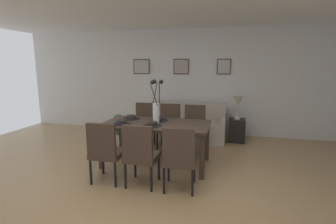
# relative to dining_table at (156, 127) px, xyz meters

# --- Properties ---
(ground_plane) EXTENTS (9.00, 9.00, 0.00)m
(ground_plane) POSITION_rel_dining_table_xyz_m (0.19, -0.97, -0.66)
(ground_plane) COLOR tan
(back_wall_panel) EXTENTS (9.00, 0.10, 2.60)m
(back_wall_panel) POSITION_rel_dining_table_xyz_m (0.19, 2.28, 0.64)
(back_wall_panel) COLOR silver
(back_wall_panel) RESTS_ON ground
(dining_table) EXTENTS (1.80, 0.94, 0.74)m
(dining_table) POSITION_rel_dining_table_xyz_m (0.00, 0.00, 0.00)
(dining_table) COLOR #3D2D23
(dining_table) RESTS_ON ground
(dining_chair_near_left) EXTENTS (0.45, 0.45, 0.92)m
(dining_chair_near_left) POSITION_rel_dining_table_xyz_m (-0.51, -0.85, -0.15)
(dining_chair_near_left) COLOR #3D2D23
(dining_chair_near_left) RESTS_ON ground
(dining_chair_near_right) EXTENTS (0.46, 0.46, 0.92)m
(dining_chair_near_right) POSITION_rel_dining_table_xyz_m (-0.53, 0.89, -0.15)
(dining_chair_near_right) COLOR #3D2D23
(dining_chair_near_right) RESTS_ON ground
(dining_chair_far_left) EXTENTS (0.44, 0.44, 0.92)m
(dining_chair_far_left) POSITION_rel_dining_table_xyz_m (0.02, -0.85, -0.15)
(dining_chair_far_left) COLOR #3D2D23
(dining_chair_far_left) RESTS_ON ground
(dining_chair_far_right) EXTENTS (0.45, 0.45, 0.92)m
(dining_chair_far_right) POSITION_rel_dining_table_xyz_m (0.01, 0.89, -0.15)
(dining_chair_far_right) COLOR #3D2D23
(dining_chair_far_right) RESTS_ON ground
(dining_chair_mid_left) EXTENTS (0.47, 0.47, 0.92)m
(dining_chair_mid_left) POSITION_rel_dining_table_xyz_m (0.58, -0.85, -0.15)
(dining_chair_mid_left) COLOR #3D2D23
(dining_chair_mid_left) RESTS_ON ground
(dining_chair_mid_right) EXTENTS (0.46, 0.46, 0.92)m
(dining_chair_mid_right) POSITION_rel_dining_table_xyz_m (0.54, 0.88, -0.15)
(dining_chair_mid_right) COLOR #3D2D23
(dining_chair_mid_right) RESTS_ON ground
(centerpiece_vase) EXTENTS (0.21, 0.23, 0.73)m
(centerpiece_vase) POSITION_rel_dining_table_xyz_m (0.00, 0.00, 0.36)
(centerpiece_vase) COLOR white
(centerpiece_vase) RESTS_ON dining_table
(placemat_near_left) EXTENTS (0.32, 0.32, 0.01)m
(placemat_near_left) POSITION_rel_dining_table_xyz_m (-0.54, -0.21, 0.08)
(placemat_near_left) COLOR black
(placemat_near_left) RESTS_ON dining_table
(bowl_near_left) EXTENTS (0.17, 0.17, 0.07)m
(bowl_near_left) POSITION_rel_dining_table_xyz_m (-0.54, -0.21, 0.12)
(bowl_near_left) COLOR #2D2826
(bowl_near_left) RESTS_ON dining_table
(placemat_near_right) EXTENTS (0.32, 0.32, 0.01)m
(placemat_near_right) POSITION_rel_dining_table_xyz_m (-0.54, 0.21, 0.08)
(placemat_near_right) COLOR black
(placemat_near_right) RESTS_ON dining_table
(bowl_near_right) EXTENTS (0.17, 0.17, 0.07)m
(bowl_near_right) POSITION_rel_dining_table_xyz_m (-0.54, 0.21, 0.12)
(bowl_near_right) COLOR #2D2826
(bowl_near_right) RESTS_ON dining_table
(placemat_far_left) EXTENTS (0.32, 0.32, 0.01)m
(placemat_far_left) POSITION_rel_dining_table_xyz_m (0.00, -0.21, 0.08)
(placemat_far_left) COLOR black
(placemat_far_left) RESTS_ON dining_table
(bowl_far_left) EXTENTS (0.17, 0.17, 0.07)m
(bowl_far_left) POSITION_rel_dining_table_xyz_m (0.00, -0.21, 0.12)
(bowl_far_left) COLOR #2D2826
(bowl_far_left) RESTS_ON dining_table
(placemat_far_right) EXTENTS (0.32, 0.32, 0.01)m
(placemat_far_right) POSITION_rel_dining_table_xyz_m (0.00, 0.21, 0.08)
(placemat_far_right) COLOR black
(placemat_far_right) RESTS_ON dining_table
(bowl_far_right) EXTENTS (0.17, 0.17, 0.07)m
(bowl_far_right) POSITION_rel_dining_table_xyz_m (0.00, 0.21, 0.12)
(bowl_far_right) COLOR #2D2826
(bowl_far_right) RESTS_ON dining_table
(sofa) EXTENTS (1.88, 0.84, 0.80)m
(sofa) POSITION_rel_dining_table_xyz_m (0.20, 1.73, -0.38)
(sofa) COLOR #B2A899
(sofa) RESTS_ON ground
(side_table) EXTENTS (0.36, 0.36, 0.52)m
(side_table) POSITION_rel_dining_table_xyz_m (1.39, 1.71, -0.40)
(side_table) COLOR black
(side_table) RESTS_ON ground
(table_lamp) EXTENTS (0.22, 0.22, 0.51)m
(table_lamp) POSITION_rel_dining_table_xyz_m (1.39, 1.71, 0.23)
(table_lamp) COLOR beige
(table_lamp) RESTS_ON side_table
(framed_picture_left) EXTENTS (0.44, 0.03, 0.38)m
(framed_picture_left) POSITION_rel_dining_table_xyz_m (-1.04, 2.21, 1.02)
(framed_picture_left) COLOR #473828
(framed_picture_center) EXTENTS (0.39, 0.03, 0.38)m
(framed_picture_center) POSITION_rel_dining_table_xyz_m (0.00, 2.21, 1.02)
(framed_picture_center) COLOR #473828
(framed_picture_right) EXTENTS (0.33, 0.03, 0.37)m
(framed_picture_right) POSITION_rel_dining_table_xyz_m (1.04, 2.21, 1.02)
(framed_picture_right) COLOR #473828
(potted_plant) EXTENTS (0.36, 0.36, 0.67)m
(potted_plant) POSITION_rel_dining_table_xyz_m (-1.17, 0.92, -0.29)
(potted_plant) COLOR silver
(potted_plant) RESTS_ON ground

